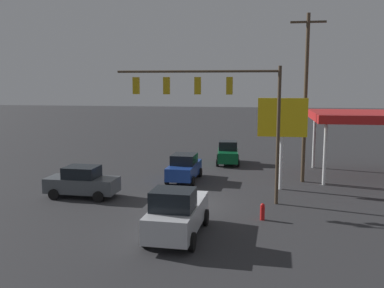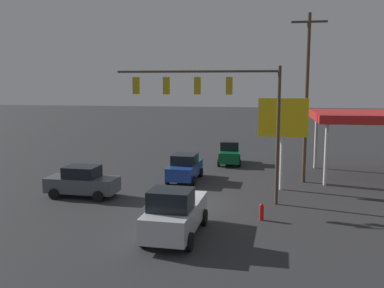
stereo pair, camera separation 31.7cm
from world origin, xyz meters
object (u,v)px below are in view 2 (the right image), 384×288
at_px(price_sign, 283,122).
at_px(sedan_waiting, 82,182).
at_px(traffic_signal_assembly, 214,99).
at_px(fire_hydrant, 261,212).
at_px(pickup_parked, 175,213).
at_px(hatchback_crossing, 229,153).
at_px(sedan_far, 185,167).
at_px(utility_pole, 307,95).

bearing_deg(price_sign, sedan_waiting, 17.77).
bearing_deg(price_sign, traffic_signal_assembly, 40.80).
relative_size(price_sign, fire_hydrant, 6.87).
distance_m(sedan_waiting, pickup_parked, 9.20).
bearing_deg(traffic_signal_assembly, price_sign, -139.20).
height_order(price_sign, hatchback_crossing, price_sign).
relative_size(pickup_parked, sedan_far, 1.18).
xyz_separation_m(pickup_parked, sedan_far, (1.67, -11.29, -0.16)).
height_order(traffic_signal_assembly, price_sign, traffic_signal_assembly).
relative_size(utility_pole, price_sign, 1.94).
xyz_separation_m(traffic_signal_assembly, sedan_waiting, (8.11, 0.37, -5.17)).
distance_m(traffic_signal_assembly, sedan_far, 7.73).
distance_m(sedan_far, fire_hydrant, 9.95).
relative_size(utility_pole, pickup_parked, 2.22).
relative_size(price_sign, hatchback_crossing, 1.54).
bearing_deg(sedan_far, sedan_waiting, -42.61).
distance_m(utility_pole, fire_hydrant, 11.17).
bearing_deg(fire_hydrant, sedan_waiting, -14.15).
height_order(utility_pole, price_sign, utility_pole).
bearing_deg(hatchback_crossing, sedan_far, -25.06).
distance_m(sedan_waiting, sedan_far, 7.71).
bearing_deg(sedan_far, pickup_parked, 10.76).
bearing_deg(utility_pole, sedan_far, 6.30).
distance_m(price_sign, fire_hydrant, 7.94).
relative_size(price_sign, sedan_far, 1.35).
bearing_deg(price_sign, sedan_far, -12.77).
height_order(price_sign, sedan_waiting, price_sign).
height_order(hatchback_crossing, fire_hydrant, hatchback_crossing).
distance_m(pickup_parked, sedan_far, 11.41).
bearing_deg(sedan_waiting, sedan_far, -133.20).
height_order(hatchback_crossing, sedan_far, hatchback_crossing).
xyz_separation_m(traffic_signal_assembly, pickup_parked, (0.99, 6.20, -5.01)).
relative_size(sedan_waiting, fire_hydrant, 5.06).
relative_size(sedan_waiting, pickup_parked, 0.84).
xyz_separation_m(traffic_signal_assembly, price_sign, (-4.11, -3.55, -1.59)).
bearing_deg(traffic_signal_assembly, fire_hydrant, 132.69).
bearing_deg(fire_hydrant, hatchback_crossing, -79.09).
xyz_separation_m(hatchback_crossing, sedan_waiting, (8.08, 12.42, 0.00)).
bearing_deg(pickup_parked, price_sign, 154.78).
relative_size(traffic_signal_assembly, price_sign, 1.58).
distance_m(traffic_signal_assembly, utility_pole, 8.34).
xyz_separation_m(pickup_parked, fire_hydrant, (-3.89, -3.06, -0.67)).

